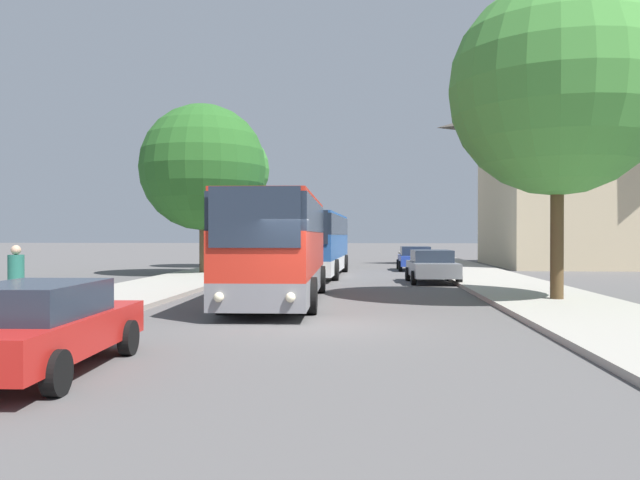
% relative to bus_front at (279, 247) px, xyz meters
% --- Properties ---
extents(ground_plane, '(300.00, 300.00, 0.00)m').
position_rel_bus_front_xyz_m(ground_plane, '(1.55, -5.15, -1.76)').
color(ground_plane, '#565454').
rests_on(ground_plane, ground).
extents(sidewalk_left, '(4.00, 120.00, 0.15)m').
position_rel_bus_front_xyz_m(sidewalk_left, '(-5.45, -5.15, -1.68)').
color(sidewalk_left, '#A39E93').
rests_on(sidewalk_left, ground_plane).
extents(sidewalk_right, '(4.00, 120.00, 0.15)m').
position_rel_bus_front_xyz_m(sidewalk_right, '(8.55, -5.15, -1.68)').
color(sidewalk_right, '#A39E93').
rests_on(sidewalk_right, ground_plane).
extents(building_right_background, '(19.15, 12.85, 13.43)m').
position_rel_bus_front_xyz_m(building_right_background, '(21.15, 24.20, 4.95)').
color(building_right_background, '#C6B28E').
rests_on(building_right_background, ground_plane).
extents(bus_front, '(2.93, 10.40, 3.29)m').
position_rel_bus_front_xyz_m(bus_front, '(0.00, 0.00, 0.00)').
color(bus_front, gray).
rests_on(bus_front, ground_plane).
extents(bus_middle, '(3.09, 11.51, 3.21)m').
position_rel_bus_front_xyz_m(bus_middle, '(0.16, 12.78, -0.04)').
color(bus_middle, silver).
rests_on(bus_middle, ground_plane).
extents(parked_car_left_curb, '(2.12, 4.62, 1.40)m').
position_rel_bus_front_xyz_m(parked_car_left_curb, '(-2.22, -10.38, -1.03)').
color(parked_car_left_curb, red).
rests_on(parked_car_left_curb, ground_plane).
extents(parked_car_right_near, '(2.20, 4.32, 1.45)m').
position_rel_bus_front_xyz_m(parked_car_right_near, '(5.68, 8.40, -1.00)').
color(parked_car_right_near, slate).
rests_on(parked_car_right_near, ground_plane).
extents(parked_car_right_far, '(2.14, 3.98, 1.44)m').
position_rel_bus_front_xyz_m(parked_car_right_far, '(5.70, 18.16, -1.01)').
color(parked_car_right_far, '#233D9E').
rests_on(parked_car_right_far, ground_plane).
extents(pedestrian_waiting_near, '(0.36, 0.36, 1.74)m').
position_rel_bus_front_xyz_m(pedestrian_waiting_near, '(-5.34, -5.69, -0.73)').
color(pedestrian_waiting_near, '#23232D').
rests_on(pedestrian_waiting_near, sidewalk_left).
extents(tree_left_near, '(4.96, 4.96, 8.73)m').
position_rel_bus_front_xyz_m(tree_left_near, '(-6.00, 20.39, 4.61)').
color(tree_left_near, '#513D23').
rests_on(tree_left_near, sidewalk_left).
extents(tree_left_far, '(6.67, 6.67, 8.90)m').
position_rel_bus_front_xyz_m(tree_left_far, '(-5.88, 12.92, 3.95)').
color(tree_left_far, brown).
rests_on(tree_left_far, sidewalk_left).
extents(tree_right_near, '(6.65, 6.65, 9.84)m').
position_rel_bus_front_xyz_m(tree_right_near, '(8.66, 0.20, 4.90)').
color(tree_right_near, '#513D23').
rests_on(tree_right_near, sidewalk_right).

